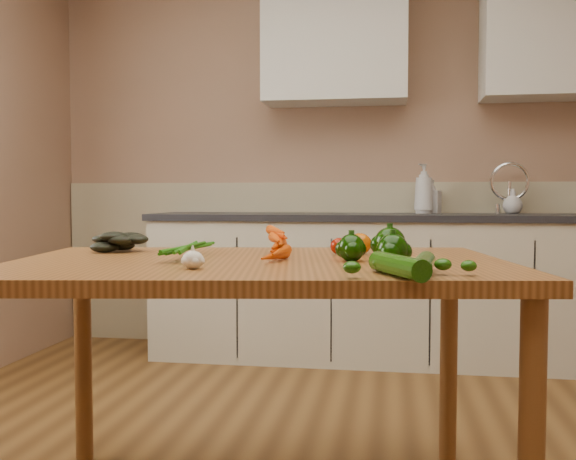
# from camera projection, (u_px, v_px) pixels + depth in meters

# --- Properties ---
(room) EXTENTS (4.04, 5.04, 2.64)m
(room) POSITION_uv_depth(u_px,v_px,m) (306.00, 118.00, 1.96)
(room) COLOR brown
(room) RESTS_ON ground
(counter_run) EXTENTS (2.84, 0.64, 1.14)m
(counter_run) POSITION_uv_depth(u_px,v_px,m) (383.00, 285.00, 3.96)
(counter_run) COLOR beige
(counter_run) RESTS_ON ground
(upper_cabinets) EXTENTS (2.15, 0.35, 0.70)m
(upper_cabinets) POSITION_uv_depth(u_px,v_px,m) (434.00, 44.00, 3.96)
(upper_cabinets) COLOR silver
(upper_cabinets) RESTS_ON room
(table) EXTENTS (1.64, 1.19, 0.81)m
(table) POSITION_uv_depth(u_px,v_px,m) (259.00, 289.00, 1.98)
(table) COLOR #995D2C
(table) RESTS_ON ground
(soap_bottle_a) EXTENTS (0.16, 0.17, 0.31)m
(soap_bottle_a) POSITION_uv_depth(u_px,v_px,m) (424.00, 189.00, 3.97)
(soap_bottle_a) COLOR silver
(soap_bottle_a) RESTS_ON counter_run
(soap_bottle_b) EXTENTS (0.12, 0.13, 0.21)m
(soap_bottle_b) POSITION_uv_depth(u_px,v_px,m) (432.00, 196.00, 4.05)
(soap_bottle_b) COLOR silver
(soap_bottle_b) RESTS_ON counter_run
(soap_bottle_c) EXTENTS (0.16, 0.16, 0.15)m
(soap_bottle_c) POSITION_uv_depth(u_px,v_px,m) (513.00, 201.00, 3.96)
(soap_bottle_c) COLOR silver
(soap_bottle_c) RESTS_ON counter_run
(carrot_bunch) EXTENTS (0.31, 0.26, 0.08)m
(carrot_bunch) POSITION_uv_depth(u_px,v_px,m) (248.00, 246.00, 2.05)
(carrot_bunch) COLOR #E14B05
(carrot_bunch) RESTS_ON table
(leafy_greens) EXTENTS (0.22, 0.19, 0.11)m
(leafy_greens) POSITION_uv_depth(u_px,v_px,m) (120.00, 236.00, 2.29)
(leafy_greens) COLOR black
(leafy_greens) RESTS_ON table
(garlic_bulb) EXTENTS (0.06, 0.06, 0.05)m
(garlic_bulb) POSITION_uv_depth(u_px,v_px,m) (193.00, 260.00, 1.73)
(garlic_bulb) COLOR white
(garlic_bulb) RESTS_ON table
(pepper_a) EXTENTS (0.08, 0.08, 0.08)m
(pepper_a) POSITION_uv_depth(u_px,v_px,m) (351.00, 248.00, 1.93)
(pepper_a) COLOR black
(pepper_a) RESTS_ON table
(pepper_b) EXTENTS (0.10, 0.10, 0.10)m
(pepper_b) POSITION_uv_depth(u_px,v_px,m) (390.00, 243.00, 2.00)
(pepper_b) COLOR black
(pepper_b) RESTS_ON table
(pepper_c) EXTENTS (0.09, 0.09, 0.09)m
(pepper_c) POSITION_uv_depth(u_px,v_px,m) (393.00, 250.00, 1.80)
(pepper_c) COLOR black
(pepper_c) RESTS_ON table
(tomato_a) EXTENTS (0.06, 0.06, 0.06)m
(tomato_a) POSITION_uv_depth(u_px,v_px,m) (339.00, 246.00, 2.16)
(tomato_a) COLOR #8B1102
(tomato_a) RESTS_ON table
(tomato_b) EXTENTS (0.08, 0.08, 0.07)m
(tomato_b) POSITION_uv_depth(u_px,v_px,m) (360.00, 244.00, 2.17)
(tomato_b) COLOR #C45304
(tomato_b) RESTS_ON table
(tomato_c) EXTENTS (0.07, 0.07, 0.07)m
(tomato_c) POSITION_uv_depth(u_px,v_px,m) (396.00, 245.00, 2.15)
(tomato_c) COLOR #C45304
(tomato_c) RESTS_ON table
(zucchini_a) EXTENTS (0.08, 0.22, 0.05)m
(zucchini_a) POSITION_uv_depth(u_px,v_px,m) (423.00, 264.00, 1.61)
(zucchini_a) COLOR #154307
(zucchini_a) RESTS_ON table
(zucchini_b) EXTENTS (0.15, 0.24, 0.05)m
(zucchini_b) POSITION_uv_depth(u_px,v_px,m) (398.00, 266.00, 1.56)
(zucchini_b) COLOR #154307
(zucchini_b) RESTS_ON table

